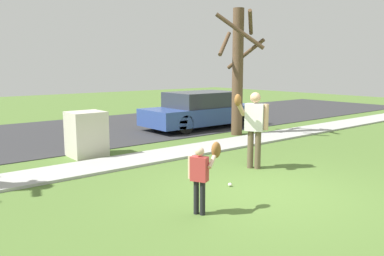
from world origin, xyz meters
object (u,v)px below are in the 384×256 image
object	(u,v)px
utility_cabinet	(86,134)
parked_wagon_blue	(201,110)
baseball	(230,185)
street_tree_near	(238,68)
person_child	(203,169)
person_adult	(254,122)

from	to	relation	value
utility_cabinet	parked_wagon_blue	size ratio (longest dim) A/B	0.26
baseball	parked_wagon_blue	size ratio (longest dim) A/B	0.02
utility_cabinet	street_tree_near	bearing A→B (deg)	-1.99
person_child	street_tree_near	xyz separation A→B (m)	(5.60, 4.76, 1.51)
person_adult	baseball	distance (m)	1.81
utility_cabinet	parked_wagon_blue	bearing A→B (deg)	18.06
baseball	street_tree_near	world-z (taller)	street_tree_near
person_adult	utility_cabinet	distance (m)	4.30
parked_wagon_blue	baseball	bearing A→B (deg)	53.87
person_adult	person_child	size ratio (longest dim) A/B	1.54
street_tree_near	person_adult	bearing A→B (deg)	-131.00
utility_cabinet	street_tree_near	size ratio (longest dim) A/B	0.28
utility_cabinet	parked_wagon_blue	xyz separation A→B (m)	(5.35, 1.74, 0.09)
person_child	baseball	distance (m)	1.65
person_child	parked_wagon_blue	world-z (taller)	parked_wagon_blue
street_tree_near	parked_wagon_blue	bearing A→B (deg)	88.21
person_child	parked_wagon_blue	xyz separation A→B (m)	(5.66, 6.69, -0.05)
person_adult	parked_wagon_blue	xyz separation A→B (m)	(3.00, 5.31, -0.40)
baseball	parked_wagon_blue	bearing A→B (deg)	53.87
person_adult	parked_wagon_blue	distance (m)	6.11
person_child	baseball	xyz separation A→B (m)	(1.31, 0.73, -0.68)
person_child	baseball	world-z (taller)	person_child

